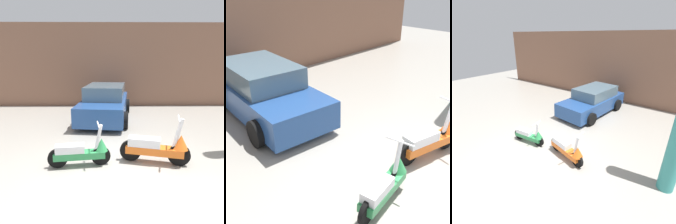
{
  "view_description": "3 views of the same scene",
  "coord_description": "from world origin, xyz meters",
  "views": [
    {
      "loc": [
        -0.28,
        -4.09,
        2.33
      ],
      "look_at": [
        -0.2,
        2.45,
        0.76
      ],
      "focal_mm": 35.0,
      "sensor_mm": 36.0,
      "label": 1
    },
    {
      "loc": [
        -3.9,
        -1.45,
        3.34
      ],
      "look_at": [
        0.04,
        2.39,
        0.62
      ],
      "focal_mm": 45.0,
      "sensor_mm": 36.0,
      "label": 2
    },
    {
      "loc": [
        3.65,
        -3.34,
        3.87
      ],
      "look_at": [
        -0.45,
        2.01,
        0.87
      ],
      "focal_mm": 28.0,
      "sensor_mm": 36.0,
      "label": 3
    }
  ],
  "objects": [
    {
      "name": "ground_plane",
      "position": [
        0.0,
        0.0,
        0.0
      ],
      "size": [
        28.0,
        28.0,
        0.0
      ],
      "primitive_type": "plane",
      "color": "#9E998E"
    },
    {
      "name": "scooter_front_left",
      "position": [
        -0.89,
        0.43,
        0.34
      ],
      "size": [
        1.39,
        0.51,
        0.97
      ],
      "rotation": [
        0.0,
        0.0,
        0.13
      ],
      "color": "black",
      "rests_on": "ground_plane"
    },
    {
      "name": "scooter_front_right",
      "position": [
        0.82,
        0.54,
        0.4
      ],
      "size": [
        1.57,
        0.71,
        1.12
      ],
      "rotation": [
        0.0,
        0.0,
        -0.25
      ],
      "color": "black",
      "rests_on": "ground_plane"
    },
    {
      "name": "car_rear_left",
      "position": [
        -0.45,
        4.54,
        0.64
      ],
      "size": [
        2.24,
        4.12,
        1.35
      ],
      "rotation": [
        0.0,
        0.0,
        -1.68
      ],
      "color": "navy",
      "rests_on": "ground_plane"
    }
  ]
}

